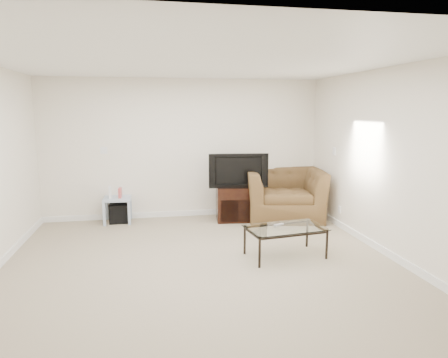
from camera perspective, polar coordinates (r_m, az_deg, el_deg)
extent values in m
plane|color=tan|center=(5.14, -3.12, -12.38)|extent=(5.00, 5.00, 0.00)
plane|color=white|center=(4.80, -3.41, 16.48)|extent=(5.00, 5.00, 0.00)
cube|color=silver|center=(7.28, -5.75, 4.30)|extent=(5.00, 0.02, 2.50)
cube|color=silver|center=(5.69, 22.59, 2.08)|extent=(0.02, 5.00, 2.50)
cube|color=white|center=(7.29, -16.80, 3.94)|extent=(0.12, 0.02, 0.12)
cube|color=white|center=(7.07, 15.47, 3.84)|extent=(0.02, 0.09, 0.13)
cube|color=white|center=(6.97, 16.19, -4.22)|extent=(0.02, 0.08, 0.12)
cube|color=black|center=(7.04, 1.97, -1.91)|extent=(0.46, 0.34, 0.06)
imported|color=black|center=(6.98, 1.98, 1.32)|extent=(0.97, 0.27, 0.60)
cube|color=black|center=(7.27, -14.69, -4.74)|extent=(0.34, 0.34, 0.34)
cube|color=white|center=(7.16, -15.95, -1.85)|extent=(0.05, 0.15, 0.20)
cube|color=#CC4C4C|center=(7.15, -14.62, -1.92)|extent=(0.06, 0.13, 0.17)
imported|color=brown|center=(7.30, 8.60, -0.93)|extent=(1.50, 1.12, 1.19)
cube|color=#B2B2B7|center=(5.47, 7.81, -6.49)|extent=(0.16, 0.12, 0.02)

